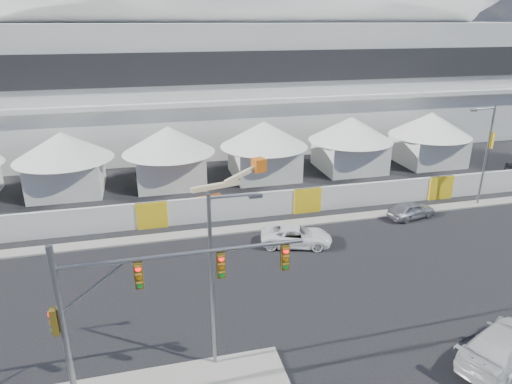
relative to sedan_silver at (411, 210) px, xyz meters
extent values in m
plane|color=black|center=(-13.43, -11.45, -0.65)|extent=(160.00, 160.00, 0.00)
cube|color=gray|center=(6.57, 1.05, -0.59)|extent=(80.00, 1.20, 0.12)
cube|color=silver|center=(-5.43, 30.55, 6.35)|extent=(80.00, 24.00, 14.00)
cube|color=black|center=(-5.43, 18.40, 9.15)|extent=(68.00, 0.30, 3.20)
cube|color=silver|center=(-5.43, 18.15, 5.65)|extent=(72.00, 0.80, 0.50)
cube|color=white|center=(-26.43, 12.55, 0.85)|extent=(6.00, 6.00, 3.00)
cone|color=white|center=(-26.43, 12.55, 3.55)|extent=(8.40, 8.40, 2.40)
cube|color=white|center=(-17.43, 12.55, 0.85)|extent=(6.00, 6.00, 3.00)
cone|color=white|center=(-17.43, 12.55, 3.55)|extent=(8.40, 8.40, 2.40)
cube|color=white|center=(-8.43, 12.55, 0.85)|extent=(6.00, 6.00, 3.00)
cone|color=white|center=(-8.43, 12.55, 3.55)|extent=(8.40, 8.40, 2.40)
cube|color=white|center=(0.57, 12.55, 0.85)|extent=(6.00, 6.00, 3.00)
cone|color=white|center=(0.57, 12.55, 3.55)|extent=(8.40, 8.40, 2.40)
cube|color=white|center=(9.57, 12.55, 0.85)|extent=(6.00, 6.00, 3.00)
cone|color=white|center=(9.57, 12.55, 3.55)|extent=(8.40, 8.40, 2.40)
cube|color=silver|center=(-7.43, 3.05, 0.35)|extent=(70.00, 0.25, 2.00)
imported|color=#B3B2B7|center=(0.00, 0.00, 0.00)|extent=(2.30, 4.08, 1.31)
imported|color=white|center=(-10.07, -2.18, 0.01)|extent=(3.54, 5.24, 1.33)
imported|color=silver|center=(-4.69, -15.11, 0.16)|extent=(4.39, 6.06, 1.63)
cylinder|color=gray|center=(-22.89, -13.64, 3.09)|extent=(0.24, 0.24, 7.18)
cylinder|color=gray|center=(-18.40, -13.64, 5.78)|extent=(8.98, 0.16, 0.16)
cube|color=#594714|center=(-20.10, -13.64, 5.13)|extent=(0.32, 0.22, 1.05)
cube|color=#594714|center=(-17.10, -13.64, 5.13)|extent=(0.32, 0.22, 1.05)
cube|color=#594714|center=(-14.60, -13.64, 5.13)|extent=(0.32, 0.22, 1.05)
cube|color=#594714|center=(-23.14, -13.64, 3.68)|extent=(0.22, 0.32, 1.05)
cylinder|color=slate|center=(-17.29, -12.25, 3.50)|extent=(0.16, 0.16, 8.00)
cylinder|color=slate|center=(-16.31, -12.25, 7.32)|extent=(1.96, 0.11, 0.11)
cube|color=slate|center=(-15.42, -12.25, 7.23)|extent=(0.53, 0.22, 0.13)
cylinder|color=gray|center=(6.86, 1.05, 3.44)|extent=(0.16, 0.16, 8.19)
cylinder|color=gray|center=(5.86, 1.05, 7.35)|extent=(2.00, 0.11, 0.11)
cube|color=gray|center=(4.95, 1.05, 7.26)|extent=(0.55, 0.23, 0.14)
cube|color=yellow|center=(7.09, 1.05, 4.80)|extent=(0.03, 0.55, 1.27)
cube|color=#CB5C13|center=(-15.62, 4.59, -0.07)|extent=(4.14, 2.59, 1.17)
cube|color=beige|center=(-14.34, 4.59, 1.48)|extent=(4.03, 1.35, 0.37)
cube|color=beige|center=(-11.99, 4.59, 2.12)|extent=(3.13, 1.08, 1.29)
cube|color=#CB5C13|center=(-10.50, 4.59, 2.66)|extent=(1.17, 1.17, 1.07)
camera|label=1|loc=(-19.46, -28.47, 13.74)|focal=32.00mm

